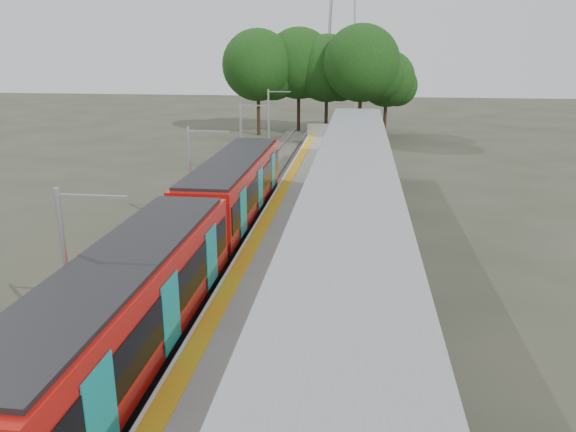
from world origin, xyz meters
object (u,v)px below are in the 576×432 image
object	(u,v)px
train	(196,231)
bench_far	(365,159)
info_pillar_far	(354,228)
bench_mid	(360,191)
litter_bin	(347,242)

from	to	relation	value
train	bench_far	world-z (taller)	train
bench_far	info_pillar_far	size ratio (longest dim) A/B	0.98
bench_far	info_pillar_far	bearing A→B (deg)	-87.45
bench_far	info_pillar_far	xyz separation A→B (m)	(-0.55, -16.05, 0.14)
bench_mid	bench_far	world-z (taller)	bench_mid
litter_bin	bench_far	bearing A→B (deg)	87.33
litter_bin	bench_mid	bearing A→B (deg)	86.27
bench_far	bench_mid	bearing A→B (deg)	-87.26
bench_mid	litter_bin	distance (m)	7.78
train	info_pillar_far	bearing A→B (deg)	20.95
bench_far	info_pillar_far	distance (m)	16.06
train	litter_bin	distance (m)	6.14
bench_mid	litter_bin	bearing A→B (deg)	-91.68
train	bench_mid	size ratio (longest dim) A/B	16.89
train	bench_far	xyz separation A→B (m)	(6.73, 18.42, -0.50)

